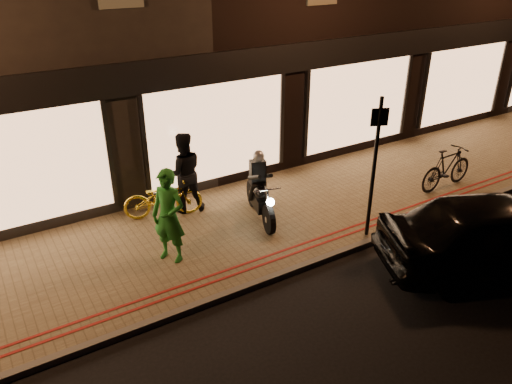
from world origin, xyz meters
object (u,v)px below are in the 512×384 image
Objects in this scene: sign_post at (375,162)px; person_green at (169,216)px; motorcycle at (260,193)px; bicycle_gold at (163,198)px; parked_car at (501,234)px.

person_green is (-3.91, 1.31, -0.73)m from sign_post.
motorcycle is 2.19m from bicycle_gold.
parked_car reaches higher than bicycle_gold.
person_green is at bearing 179.54° from bicycle_gold.
motorcycle is at bearing 130.94° from sign_post.
sign_post reaches higher than motorcycle.
bicycle_gold is at bearing 162.05° from motorcycle.
person_green is (-0.52, -1.70, 0.48)m from bicycle_gold.
parked_car is at bearing -38.05° from motorcycle.
motorcycle is at bearing -106.76° from bicycle_gold.
sign_post is 4.19m from person_green.
motorcycle is 0.63× the size of sign_post.
motorcycle is 1.08× the size of bicycle_gold.
sign_post is at bearing -114.99° from bicycle_gold.
motorcycle reaches higher than bicycle_gold.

